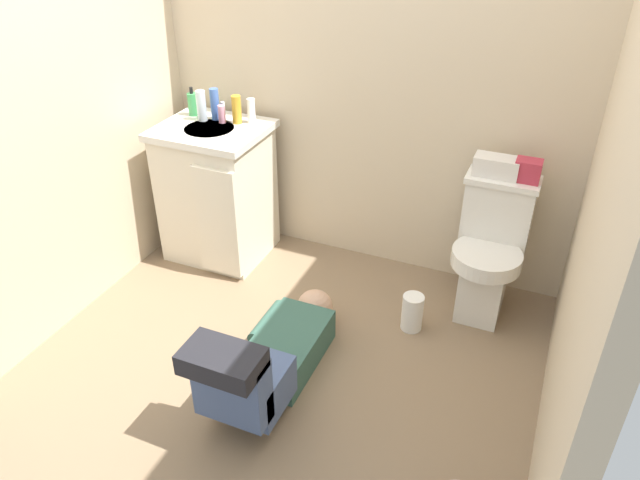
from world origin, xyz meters
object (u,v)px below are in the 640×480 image
at_px(faucet, 223,110).
at_px(bottle_pink, 222,114).
at_px(person_plumber, 269,358).
at_px(tissue_box, 496,166).
at_px(vanity_cabinet, 217,191).
at_px(paper_towel_roll, 412,312).
at_px(soap_dispenser, 193,104).
at_px(bottle_amber, 237,110).
at_px(toiletry_bag, 528,171).
at_px(toilet, 489,251).
at_px(bottle_blue, 215,104).
at_px(bottle_white, 251,111).
at_px(bottle_clear, 201,106).

bearing_deg(faucet, bottle_pink, -65.98).
distance_m(faucet, person_plumber, 1.51).
height_order(faucet, tissue_box, faucet).
xyz_separation_m(vanity_cabinet, paper_towel_roll, (1.29, -0.26, -0.32)).
bearing_deg(vanity_cabinet, tissue_box, 5.66).
relative_size(faucet, paper_towel_roll, 0.49).
xyz_separation_m(vanity_cabinet, soap_dispenser, (-0.19, 0.13, 0.47)).
bearing_deg(bottle_amber, toiletry_bag, 1.34).
relative_size(toilet, vanity_cabinet, 0.91).
height_order(bottle_blue, bottle_amber, bottle_blue).
height_order(vanity_cabinet, tissue_box, tissue_box).
relative_size(soap_dispenser, bottle_pink, 1.66).
bearing_deg(bottle_white, faucet, -177.64).
distance_m(bottle_pink, bottle_white, 0.17).
height_order(vanity_cabinet, person_plumber, vanity_cabinet).
bearing_deg(bottle_blue, bottle_white, 8.61).
bearing_deg(toiletry_bag, vanity_cabinet, -174.84).
height_order(toilet, toiletry_bag, toiletry_bag).
relative_size(bottle_white, paper_towel_roll, 0.69).
distance_m(person_plumber, bottle_blue, 1.53).
bearing_deg(bottle_pink, toiletry_bag, 2.18).
xyz_separation_m(tissue_box, toiletry_bag, (0.15, 0.00, 0.01)).
distance_m(person_plumber, bottle_pink, 1.45).
height_order(faucet, bottle_clear, bottle_clear).
distance_m(soap_dispenser, bottle_pink, 0.22).
bearing_deg(vanity_cabinet, soap_dispenser, 146.90).
relative_size(faucet, bottle_amber, 0.63).
relative_size(toilet, faucet, 7.50).
bearing_deg(paper_towel_roll, toiletry_bag, 45.35).
bearing_deg(bottle_blue, toiletry_bag, 1.07).
distance_m(soap_dispenser, bottle_blue, 0.16).
bearing_deg(bottle_white, bottle_amber, -152.39).
bearing_deg(toiletry_bag, paper_towel_roll, -134.65).
bearing_deg(bottle_clear, bottle_amber, 11.48).
xyz_separation_m(toilet, toiletry_bag, (0.11, 0.09, 0.44)).
height_order(faucet, soap_dispenser, soap_dispenser).
distance_m(bottle_clear, bottle_pink, 0.13).
bearing_deg(tissue_box, bottle_clear, -177.26).
bearing_deg(vanity_cabinet, toiletry_bag, 5.16).
distance_m(toilet, faucet, 1.67).
xyz_separation_m(soap_dispenser, bottle_pink, (0.22, -0.04, -0.02)).
bearing_deg(soap_dispenser, bottle_clear, -28.79).
height_order(faucet, bottle_blue, bottle_blue).
relative_size(tissue_box, bottle_pink, 2.20).
height_order(bottle_clear, bottle_white, bottle_clear).
bearing_deg(toiletry_bag, bottle_blue, -178.93).
distance_m(vanity_cabinet, bottle_pink, 0.46).
distance_m(tissue_box, bottle_amber, 1.45).
bearing_deg(bottle_white, bottle_clear, -164.02).
bearing_deg(bottle_clear, bottle_pink, 6.99).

